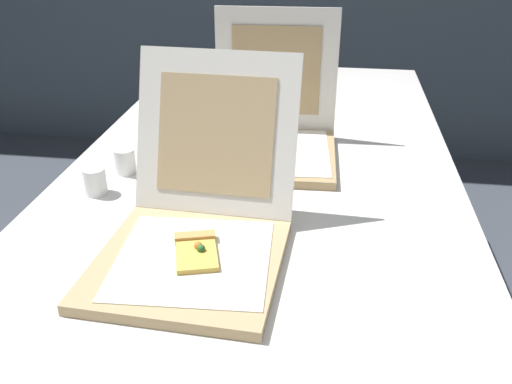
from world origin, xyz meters
name	(u,v)px	position (x,y,z in m)	size (l,w,h in m)	color
table	(257,198)	(0.00, 0.60, 0.69)	(0.99, 2.20, 0.74)	silver
pizza_box_front	(195,231)	(-0.07, 0.28, 0.79)	(0.36, 0.47, 0.34)	tan
pizza_box_middle	(272,135)	(0.01, 0.78, 0.79)	(0.35, 0.36, 0.36)	tan
cup_white_mid	(125,161)	(-0.34, 0.61, 0.77)	(0.05, 0.05, 0.06)	white
cup_white_near_center	(95,181)	(-0.37, 0.49, 0.77)	(0.05, 0.05, 0.06)	white
cup_white_far	(186,121)	(-0.26, 0.91, 0.77)	(0.05, 0.05, 0.06)	white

